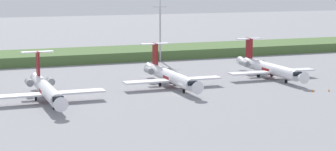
{
  "coord_description": "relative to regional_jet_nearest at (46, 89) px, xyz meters",
  "views": [
    {
      "loc": [
        -46.24,
        -114.96,
        24.2
      ],
      "look_at": [
        0.0,
        7.49,
        3.0
      ],
      "focal_mm": 63.53,
      "sensor_mm": 36.0,
      "label": 1
    }
  ],
  "objects": [
    {
      "name": "safety_cone_front_marker",
      "position": [
        55.71,
        -10.37,
        -2.26
      ],
      "size": [
        0.44,
        0.44,
        0.55
      ],
      "primitive_type": "cone",
      "color": "orange",
      "rests_on": "ground"
    },
    {
      "name": "ground_plane",
      "position": [
        27.76,
        27.06,
        -2.54
      ],
      "size": [
        500.0,
        500.0,
        0.0
      ],
      "primitive_type": "plane",
      "color": "gray"
    },
    {
      "name": "regional_jet_third",
      "position": [
        56.37,
        9.42,
        0.0
      ],
      "size": [
        22.81,
        31.0,
        9.0
      ],
      "color": "white",
      "rests_on": "ground"
    },
    {
      "name": "grass_berm",
      "position": [
        27.76,
        58.49,
        -1.1
      ],
      "size": [
        320.0,
        20.0,
        2.88
      ],
      "primitive_type": "cube",
      "color": "#4C6B38",
      "rests_on": "ground"
    },
    {
      "name": "regional_jet_second",
      "position": [
        29.1,
        6.51,
        0.0
      ],
      "size": [
        22.81,
        31.0,
        9.0
      ],
      "color": "white",
      "rests_on": "ground"
    },
    {
      "name": "regional_jet_nearest",
      "position": [
        0.0,
        0.0,
        0.0
      ],
      "size": [
        22.81,
        31.0,
        9.0
      ],
      "color": "white",
      "rests_on": "ground"
    },
    {
      "name": "antenna_mast",
      "position": [
        41.66,
        47.95,
        7.74
      ],
      "size": [
        4.4,
        0.5,
        24.84
      ],
      "color": "#B2B2B7",
      "rests_on": "ground"
    },
    {
      "name": "safety_cone_mid_marker",
      "position": [
        59.59,
        -10.93,
        -2.26
      ],
      "size": [
        0.44,
        0.44,
        0.55
      ],
      "primitive_type": "cone",
      "color": "orange",
      "rests_on": "ground"
    }
  ]
}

